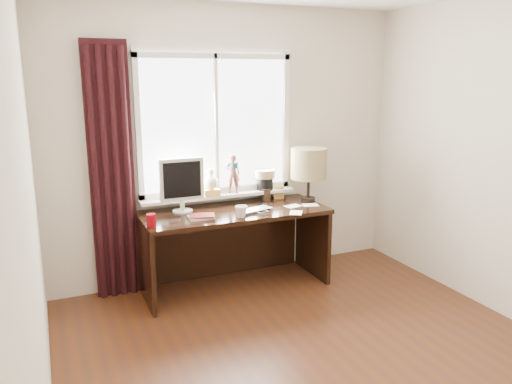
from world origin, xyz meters
name	(u,v)px	position (x,y,z in m)	size (l,w,h in m)	color
floor	(337,377)	(0.00, 0.00, 0.00)	(3.50, 4.00, 0.00)	#4F2611
wall_back	(230,145)	(0.00, 2.00, 1.30)	(3.50, 2.60, 0.00)	beige
wall_left	(30,219)	(-1.75, 0.00, 1.30)	(4.00, 2.60, 0.00)	beige
laptop	(255,210)	(0.06, 1.52, 0.76)	(0.32, 0.21, 0.03)	silver
mug	(241,211)	(-0.13, 1.39, 0.80)	(0.11, 0.10, 0.11)	white
red_cup	(151,220)	(-0.90, 1.44, 0.80)	(0.08, 0.08, 0.10)	maroon
window	(219,145)	(-0.13, 1.95, 1.31)	(1.52, 0.20, 1.40)	white
curtain	(112,175)	(-1.13, 1.91, 1.12)	(0.38, 0.09, 2.25)	black
desk	(231,233)	(-0.10, 1.73, 0.51)	(1.70, 0.70, 0.75)	black
monitor	(182,182)	(-0.55, 1.77, 1.03)	(0.40, 0.18, 0.49)	beige
notebook_stack	(201,217)	(-0.46, 1.50, 0.77)	(0.25, 0.20, 0.03)	beige
brush_holder	(266,194)	(0.32, 1.85, 0.81)	(0.09, 0.09, 0.25)	black
icon_frame	(279,192)	(0.46, 1.86, 0.81)	(0.10, 0.04, 0.13)	gold
table_lamp	(309,164)	(0.70, 1.69, 1.11)	(0.35, 0.35, 0.52)	black
loose_papers	(300,208)	(0.49, 1.46, 0.75)	(0.43, 0.38, 0.00)	white
desk_cables	(263,207)	(0.18, 1.62, 0.75)	(0.22, 0.30, 0.01)	black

